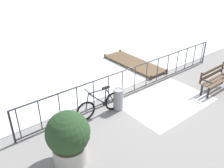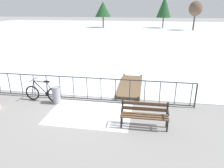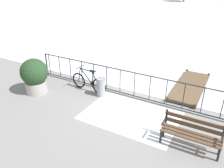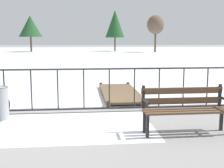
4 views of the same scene
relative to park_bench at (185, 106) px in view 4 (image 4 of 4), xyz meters
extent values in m
plane|color=gray|center=(-2.50, 1.75, -0.51)|extent=(160.00, 160.00, 0.00)
cube|color=silver|center=(-2.50, 30.15, -0.50)|extent=(80.00, 56.00, 0.03)
cube|color=white|center=(-2.07, 0.55, -0.51)|extent=(3.15, 2.15, 0.01)
cylinder|color=#232328|center=(-2.50, 1.75, 0.54)|extent=(9.00, 0.04, 0.04)
cylinder|color=#232328|center=(-2.50, 1.75, -0.43)|extent=(9.00, 0.04, 0.04)
cylinder|color=#232328|center=(-3.73, 1.75, 0.05)|extent=(0.03, 0.03, 0.97)
cylinder|color=#232328|center=(-3.11, 1.75, 0.05)|extent=(0.03, 0.03, 0.97)
cylinder|color=#232328|center=(-2.50, 1.75, 0.05)|extent=(0.03, 0.03, 0.97)
cylinder|color=#232328|center=(-1.88, 1.75, 0.05)|extent=(0.03, 0.03, 0.97)
cylinder|color=#232328|center=(-1.26, 1.75, 0.05)|extent=(0.03, 0.03, 0.97)
cylinder|color=#232328|center=(-0.64, 1.75, 0.05)|extent=(0.03, 0.03, 0.97)
cylinder|color=#232328|center=(-0.03, 1.75, 0.05)|extent=(0.03, 0.03, 0.97)
cylinder|color=#232328|center=(0.59, 1.75, 0.05)|extent=(0.03, 0.03, 0.97)
cylinder|color=#232328|center=(1.21, 1.75, 0.05)|extent=(0.03, 0.03, 0.97)
cube|color=brown|center=(0.00, 0.05, -0.07)|extent=(1.60, 0.12, 0.04)
cube|color=brown|center=(0.00, -0.10, -0.07)|extent=(1.60, 0.12, 0.04)
cube|color=brown|center=(0.00, -0.25, -0.07)|extent=(1.60, 0.12, 0.04)
cube|color=brown|center=(0.00, 0.15, 0.07)|extent=(1.60, 0.07, 0.12)
cube|color=brown|center=(0.00, 0.15, 0.27)|extent=(1.60, 0.07, 0.12)
cube|color=black|center=(0.76, 0.04, -0.29)|extent=(0.05, 0.06, 0.44)
cube|color=black|center=(0.76, 0.16, 0.15)|extent=(0.05, 0.04, 0.45)
cube|color=black|center=(-0.76, -0.24, -0.29)|extent=(0.05, 0.06, 0.44)
cube|color=black|center=(-0.76, 0.02, -0.29)|extent=(0.05, 0.06, 0.44)
cube|color=black|center=(-0.76, 0.14, 0.15)|extent=(0.05, 0.04, 0.45)
cube|color=black|center=(-0.76, -0.11, 0.13)|extent=(0.04, 0.40, 0.04)
cylinder|color=gray|center=(-3.70, 1.27, -0.15)|extent=(0.34, 0.34, 0.72)
torus|color=#545558|center=(-3.70, 1.27, 0.21)|extent=(0.35, 0.35, 0.02)
cube|color=brown|center=(-0.76, 3.62, -0.39)|extent=(1.10, 3.14, 0.06)
cylinder|color=#433323|center=(-1.26, 2.05, -0.41)|extent=(0.10, 0.10, 0.20)
cylinder|color=#433323|center=(-0.27, 2.05, -0.41)|extent=(0.10, 0.10, 0.20)
cylinder|color=#433323|center=(-1.26, 5.19, -0.41)|extent=(0.10, 0.10, 0.20)
cylinder|color=#433323|center=(-0.27, 5.19, -0.41)|extent=(0.10, 0.10, 0.20)
cylinder|color=brown|center=(2.82, 37.32, 1.15)|extent=(0.21, 0.21, 3.33)
cone|color=#1E4723|center=(2.82, 37.32, 3.43)|extent=(2.78, 2.78, 3.88)
cylinder|color=brown|center=(7.86, 33.64, 0.98)|extent=(0.26, 0.26, 2.98)
ellipsoid|color=brown|center=(7.86, 33.64, 3.15)|extent=(2.27, 2.27, 2.50)
cylinder|color=brown|center=(-8.94, 36.41, 1.22)|extent=(0.24, 0.24, 3.47)
cone|color=#1E4723|center=(-8.94, 36.41, 3.00)|extent=(3.16, 3.16, 2.86)
camera|label=1|loc=(-8.14, -3.91, 4.05)|focal=38.76mm
camera|label=2|loc=(-0.05, -6.42, 3.36)|focal=33.69mm
camera|label=3|loc=(0.55, -5.37, 3.85)|focal=36.26mm
camera|label=4|loc=(-1.90, -5.21, 1.24)|focal=46.93mm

